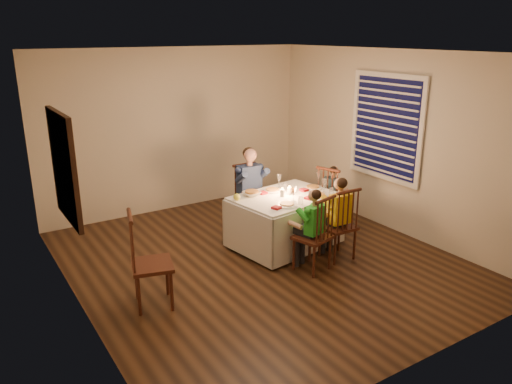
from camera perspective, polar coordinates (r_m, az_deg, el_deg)
ground at (r=6.51m, az=0.60°, el=-7.82°), size 5.00×5.00×0.00m
wall_left at (r=5.22m, az=-20.47°, el=-0.26°), size 0.02×5.00×2.60m
wall_right at (r=7.50m, az=15.23°, el=5.55°), size 0.02×5.00×2.60m
wall_back at (r=8.21m, az=-9.05°, el=6.99°), size 4.50×0.02×2.60m
ceiling at (r=5.87m, az=0.69°, el=15.71°), size 5.00×5.00×0.00m
dining_table at (r=6.77m, az=3.33°, el=-2.10°), size 1.51×1.18×0.69m
chair_adult at (r=7.51m, az=-0.64°, el=-4.18°), size 0.41×0.39×0.98m
chair_near_left at (r=6.32m, az=6.32°, el=-8.75°), size 0.48×0.47×0.98m
chair_near_right at (r=6.67m, az=9.14°, el=-7.40°), size 0.41×0.39×0.98m
chair_end at (r=7.60m, az=8.61°, el=-4.12°), size 0.49×0.50×0.98m
chair_extra at (r=5.66m, az=-11.47°, el=-12.47°), size 0.52×0.54×1.07m
adult at (r=7.51m, az=-0.64°, el=-4.18°), size 0.46×0.42×1.24m
child_green at (r=6.32m, az=6.32°, el=-8.75°), size 0.41×0.39×1.05m
child_yellow at (r=6.67m, az=9.14°, el=-7.40°), size 0.38×0.35×1.09m
child_teal at (r=7.60m, az=8.61°, el=-4.12°), size 0.35×0.37×0.97m
setting_adult at (r=6.89m, az=1.89°, el=0.17°), size 0.29×0.29×0.02m
setting_green at (r=6.33m, az=3.54°, el=-1.48°), size 0.29×0.29×0.02m
setting_yellow at (r=6.73m, az=7.12°, el=-0.40°), size 0.29×0.29×0.02m
setting_teal at (r=7.05m, az=6.50°, el=0.49°), size 0.29×0.29×0.02m
candle_left at (r=6.65m, az=3.01°, el=-0.14°), size 0.06×0.06×0.10m
candle_right at (r=6.74m, az=3.84°, el=0.10°), size 0.06×0.06×0.10m
squash at (r=6.52m, az=-2.21°, el=-0.57°), size 0.09×0.09×0.09m
orange_fruit at (r=6.84m, az=4.08°, el=0.26°), size 0.08×0.08×0.08m
serving_bowl at (r=6.69m, az=-0.48°, el=-0.19°), size 0.24×0.24×0.06m
wall_mirror at (r=5.46m, az=-21.08°, el=2.63°), size 0.06×0.95×1.15m
window_blinds at (r=7.50m, az=14.57°, el=7.16°), size 0.07×1.34×1.54m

